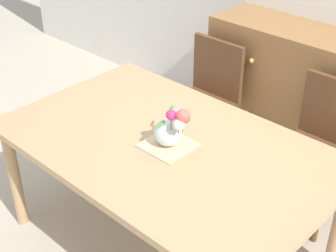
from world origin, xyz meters
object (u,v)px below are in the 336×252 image
(dining_table, at_px, (167,154))
(chair_left, at_px, (207,94))
(chair_right, at_px, (321,141))
(flower_vase, at_px, (172,128))
(dresser, at_px, (302,99))

(dining_table, xyz_separation_m, chair_left, (-0.45, 0.90, -0.15))
(dining_table, distance_m, chair_right, 1.02)
(flower_vase, bearing_deg, chair_right, 66.26)
(chair_right, relative_size, flower_vase, 3.58)
(flower_vase, bearing_deg, dining_table, 164.76)
(dining_table, height_order, chair_right, chair_right)
(chair_left, relative_size, dresser, 0.64)
(chair_right, bearing_deg, chair_left, 0.00)
(dresser, distance_m, flower_vase, 1.39)
(chair_left, bearing_deg, dining_table, 116.56)
(dresser, relative_size, flower_vase, 5.59)
(chair_left, xyz_separation_m, dresser, (0.52, 0.43, -0.02))
(dresser, bearing_deg, chair_left, -140.38)
(dining_table, xyz_separation_m, dresser, (0.07, 1.33, -0.17))
(dining_table, relative_size, dresser, 1.27)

